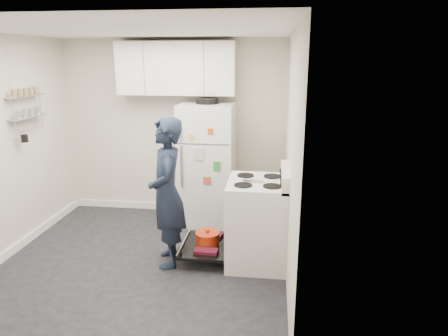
# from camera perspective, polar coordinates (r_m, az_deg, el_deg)

# --- Properties ---
(room) EXTENTS (3.21, 3.21, 2.51)m
(room) POSITION_cam_1_polar(r_m,az_deg,el_deg) (4.38, -12.38, 1.53)
(room) COLOR black
(room) RESTS_ON ground
(electric_range) EXTENTS (0.66, 0.76, 1.10)m
(electric_range) POSITION_cam_1_polar(r_m,az_deg,el_deg) (4.49, 4.62, -7.75)
(electric_range) COLOR silver
(electric_range) RESTS_ON ground
(open_oven_door) EXTENTS (0.55, 0.70, 0.22)m
(open_oven_door) POSITION_cam_1_polar(r_m,az_deg,el_deg) (4.67, -2.62, -10.57)
(open_oven_door) COLOR black
(open_oven_door) RESTS_ON ground
(refrigerator) EXTENTS (0.72, 0.74, 1.72)m
(refrigerator) POSITION_cam_1_polar(r_m,az_deg,el_deg) (5.48, -2.36, 0.62)
(refrigerator) COLOR white
(refrigerator) RESTS_ON ground
(upper_cabinets) EXTENTS (1.60, 0.33, 0.70)m
(upper_cabinets) POSITION_cam_1_polar(r_m,az_deg,el_deg) (5.57, -6.81, 13.95)
(upper_cabinets) COLOR silver
(upper_cabinets) RESTS_ON room
(wall_shelf_rack) EXTENTS (0.14, 0.60, 0.61)m
(wall_shelf_rack) POSITION_cam_1_polar(r_m,az_deg,el_deg) (5.37, -26.34, 7.89)
(wall_shelf_rack) COLOR #B2B2B7
(wall_shelf_rack) RESTS_ON room
(person) EXTENTS (0.55, 0.69, 1.65)m
(person) POSITION_cam_1_polar(r_m,az_deg,el_deg) (4.36, -8.15, -3.58)
(person) COLOR black
(person) RESTS_ON ground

